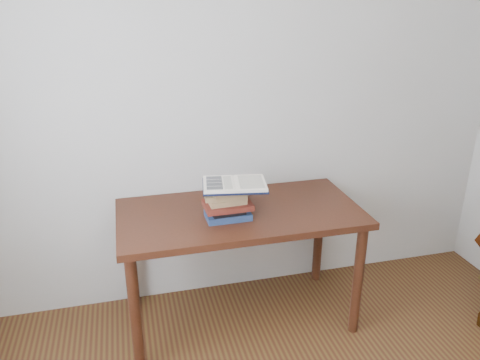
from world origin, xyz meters
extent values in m
cube|color=#BAB9B0|center=(0.00, 1.75, 1.30)|extent=(3.50, 0.04, 2.60)
cube|color=#3E1B0F|center=(-0.10, 1.38, 0.72)|extent=(1.39, 0.69, 0.04)
cylinder|color=#3E1B0F|center=(-0.74, 1.09, 0.35)|extent=(0.06, 0.06, 0.70)
cylinder|color=#3E1B0F|center=(0.53, 1.09, 0.35)|extent=(0.06, 0.06, 0.70)
cylinder|color=#3E1B0F|center=(-0.74, 1.67, 0.35)|extent=(0.06, 0.06, 0.70)
cylinder|color=#3E1B0F|center=(0.53, 1.67, 0.35)|extent=(0.06, 0.06, 0.70)
cube|color=#192B4D|center=(-0.19, 1.30, 0.76)|extent=(0.25, 0.15, 0.04)
cube|color=black|center=(-0.20, 1.31, 0.79)|extent=(0.19, 0.15, 0.03)
cube|color=maroon|center=(-0.19, 1.30, 0.82)|extent=(0.26, 0.18, 0.03)
cube|color=#937F4C|center=(-0.20, 1.32, 0.85)|extent=(0.21, 0.16, 0.03)
cube|color=#937F4C|center=(-0.20, 1.32, 0.88)|extent=(0.24, 0.18, 0.03)
cube|color=#937F4C|center=(-0.17, 1.31, 0.91)|extent=(0.23, 0.17, 0.03)
cube|color=black|center=(-0.15, 1.30, 0.93)|extent=(0.38, 0.29, 0.01)
cube|color=silver|center=(-0.24, 1.32, 0.94)|extent=(0.20, 0.25, 0.02)
cube|color=silver|center=(-0.07, 1.29, 0.94)|extent=(0.20, 0.25, 0.02)
cylinder|color=silver|center=(-0.15, 1.30, 0.94)|extent=(0.05, 0.23, 0.01)
cube|color=black|center=(-0.25, 1.40, 0.95)|extent=(0.09, 0.05, 0.00)
cube|color=black|center=(-0.26, 1.35, 0.95)|extent=(0.09, 0.05, 0.00)
cube|color=black|center=(-0.26, 1.30, 0.95)|extent=(0.09, 0.05, 0.00)
cube|color=black|center=(-0.27, 1.25, 0.95)|extent=(0.09, 0.05, 0.00)
cube|color=beige|center=(-0.19, 1.31, 0.95)|extent=(0.07, 0.19, 0.00)
cube|color=beige|center=(-0.06, 1.29, 0.95)|extent=(0.16, 0.21, 0.00)
camera|label=1|loc=(-0.70, -0.97, 1.90)|focal=35.00mm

